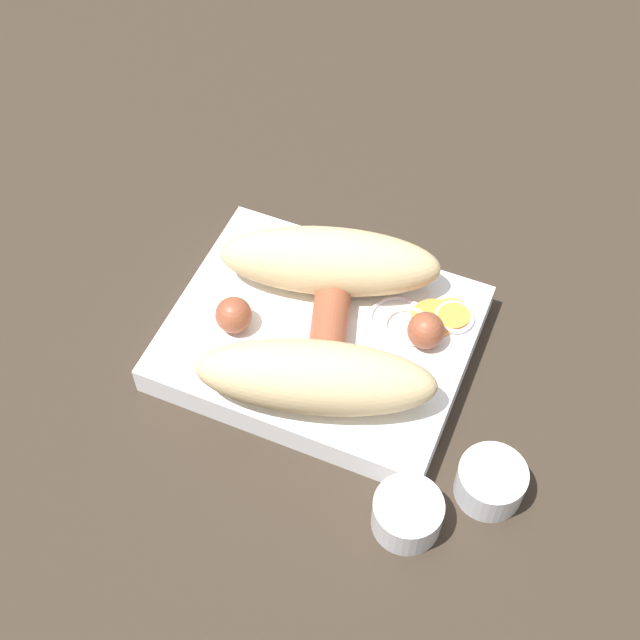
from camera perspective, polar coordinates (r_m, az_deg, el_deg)
The scene contains 7 objects.
ground_plane at distance 0.67m, azimuth -0.00°, elevation -1.74°, with size 3.00×3.00×0.00m, color #33281E.
food_tray at distance 0.66m, azimuth -0.00°, elevation -1.14°, with size 0.21×0.17×0.02m.
bread_roll at distance 0.62m, azimuth 0.19°, elevation 0.22°, with size 0.20×0.19×0.05m.
sausage at distance 0.63m, azimuth 0.59°, elevation -0.17°, with size 0.16×0.14×0.03m.
pickled_veggies at distance 0.65m, azimuth 6.60°, elevation -0.01°, with size 0.07×0.06×0.00m.
condiment_cup_near at distance 0.59m, azimuth 5.59°, elevation -12.32°, with size 0.05×0.05×0.03m.
condiment_cup_far at distance 0.61m, azimuth 10.84°, elevation -10.21°, with size 0.05×0.05×0.03m.
Camera 1 is at (0.15, -0.35, 0.55)m, focal length 50.00 mm.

